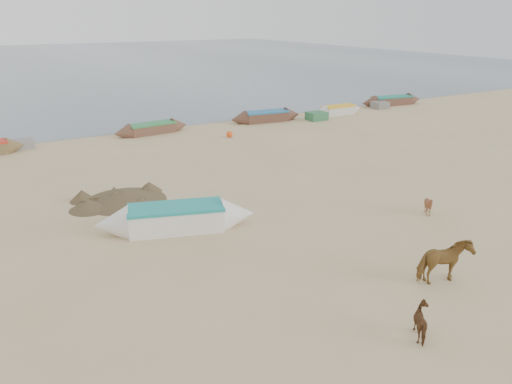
% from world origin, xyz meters
% --- Properties ---
extents(ground, '(140.00, 140.00, 0.00)m').
position_xyz_m(ground, '(0.00, 0.00, 0.00)').
color(ground, tan).
rests_on(ground, ground).
extents(sea, '(160.00, 160.00, 0.00)m').
position_xyz_m(sea, '(0.00, 82.00, 0.01)').
color(sea, slate).
rests_on(sea, ground).
extents(cow_adult, '(1.84, 1.09, 1.46)m').
position_xyz_m(cow_adult, '(2.20, -3.96, 0.73)').
color(cow_adult, brown).
rests_on(cow_adult, ground).
extents(calf_front, '(0.89, 0.83, 0.85)m').
position_xyz_m(calf_front, '(6.26, 0.23, 0.42)').
color(calf_front, brown).
rests_on(calf_front, ground).
extents(calf_right, '(0.89, 0.99, 0.89)m').
position_xyz_m(calf_right, '(-0.51, -5.66, 0.44)').
color(calf_right, brown).
rests_on(calf_right, ground).
extents(near_canoe, '(6.39, 3.27, 1.01)m').
position_xyz_m(near_canoe, '(-3.54, 4.17, 0.50)').
color(near_canoe, white).
rests_on(near_canoe, ground).
extents(debris_pile, '(4.61, 4.61, 0.51)m').
position_xyz_m(debris_pile, '(-4.36, 8.39, 0.26)').
color(debris_pile, brown).
rests_on(debris_pile, ground).
extents(waterline_canoes, '(50.99, 2.87, 0.85)m').
position_xyz_m(waterline_canoes, '(3.98, 20.48, 0.41)').
color(waterline_canoes, white).
rests_on(waterline_canoes, ground).
extents(beach_clutter, '(45.02, 4.71, 0.64)m').
position_xyz_m(beach_clutter, '(3.95, 19.36, 0.30)').
color(beach_clutter, '#2B602E').
rests_on(beach_clutter, ground).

